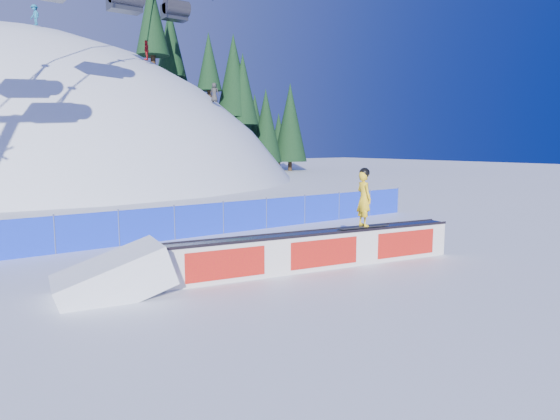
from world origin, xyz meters
TOP-DOWN VIEW (x-y plane):
  - ground at (0.00, 0.00)m, footprint 160.00×160.00m
  - snow_hill at (0.00, 42.00)m, footprint 64.00×64.00m
  - treeline at (22.13, 40.61)m, footprint 23.78×12.72m
  - safety_fence at (0.00, 4.50)m, footprint 22.05×0.05m
  - rail_box at (0.41, -1.74)m, footprint 8.66×2.05m
  - snow_ramp at (-4.94, -0.83)m, footprint 2.84×2.04m
  - snowboarder at (1.85, -1.98)m, footprint 1.65×0.65m
  - distant_skiers at (2.87, 29.72)m, footprint 21.88×11.08m

SIDE VIEW (x-z plane):
  - snow_hill at x=0.00m, z-range -50.00..14.00m
  - ground at x=0.00m, z-range 0.00..0.00m
  - snow_ramp at x=-4.94m, z-range -0.81..0.81m
  - rail_box at x=0.41m, z-range -0.01..1.03m
  - safety_fence at x=0.00m, z-range -0.05..1.25m
  - snowboarder at x=1.85m, z-range 1.03..2.72m
  - treeline at x=22.13m, z-range -0.58..21.38m
  - distant_skiers at x=2.87m, z-range 6.88..14.70m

